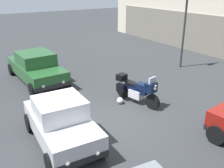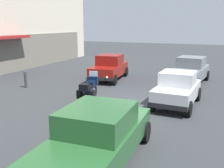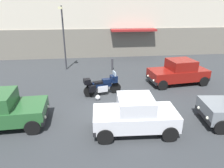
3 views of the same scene
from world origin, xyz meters
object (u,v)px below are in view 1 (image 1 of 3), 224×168
Objects in this scene: car_sedan_far at (36,67)px; helmet at (120,101)px; motorcycle at (137,89)px; streetlamp_curbside at (184,18)px; car_compact_side at (61,122)px.

helmet is at bearing 22.68° from car_sedan_far.
motorcycle is 6.33m from streetlamp_curbside.
car_sedan_far is (-4.62, -2.13, 0.64)m from helmet.
motorcycle is 0.86m from helmet.
car_compact_side is at bearing -68.50° from streetlamp_curbside.
streetlamp_curbside is at bearing 102.78° from motorcycle.
car_compact_side is 10.09m from streetlamp_curbside.
helmet is at bearing 116.30° from car_compact_side.
motorcycle is 0.45× the size of streetlamp_curbside.
helmet is at bearing -69.35° from streetlamp_curbside.
car_sedan_far is 0.94× the size of streetlamp_curbside.
car_compact_side is (1.08, -3.86, 0.15)m from motorcycle.
streetlamp_curbside is (-3.61, 9.16, 2.21)m from car_compact_side.
car_compact_side is at bearing -87.11° from motorcycle.
motorcycle is at bearing 66.48° from helmet.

